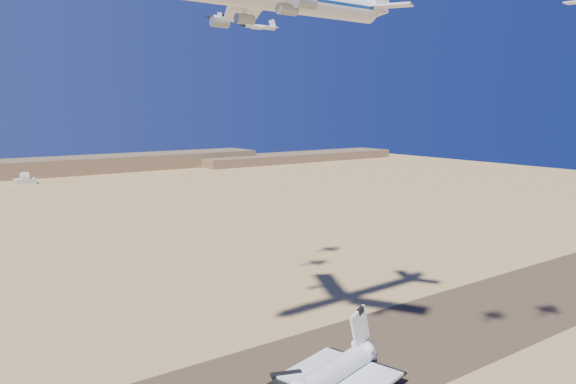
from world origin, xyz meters
TOP-DOWN VIEW (x-y plane):
  - ridgeline at (65.32, 527.31)m, footprint 960.00×90.00m
  - shuttle at (17.06, -11.67)m, footprint 41.47×31.98m
  - chase_jet_e at (24.63, 49.48)m, footprint 16.12×8.84m
  - chase_jet_f at (45.99, 64.96)m, footprint 16.66×8.82m

SIDE VIEW (x-z plane):
  - shuttle at x=17.06m, z-range -4.69..15.61m
  - ridgeline at x=65.32m, z-range -1.37..16.63m
  - chase_jet_e at x=24.63m, z-range 100.33..104.35m
  - chase_jet_f at x=45.99m, z-range 101.19..105.34m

